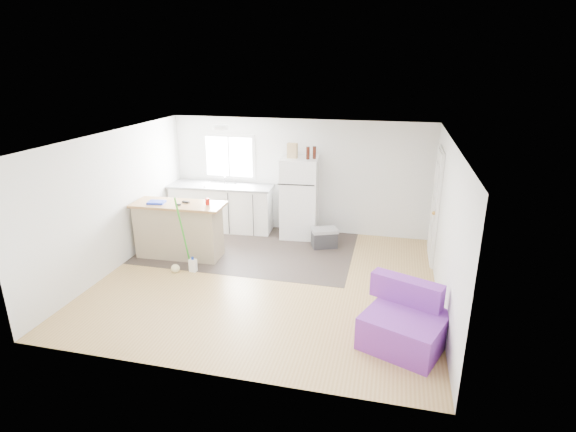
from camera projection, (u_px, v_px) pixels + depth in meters
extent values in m
cube|color=#AC8248|center=(268.00, 280.00, 7.59)|extent=(5.50, 5.00, 0.01)
cube|color=white|center=(265.00, 138.00, 6.81)|extent=(5.50, 5.00, 0.01)
cube|color=white|center=(299.00, 176.00, 9.50)|extent=(5.50, 0.01, 2.40)
cube|color=white|center=(203.00, 283.00, 4.90)|extent=(5.50, 0.01, 2.40)
cube|color=white|center=(115.00, 201.00, 7.81)|extent=(0.01, 5.00, 2.40)
cube|color=white|center=(446.00, 226.00, 6.60)|extent=(0.01, 5.00, 2.40)
cube|color=#312925|center=(250.00, 248.00, 8.90)|extent=(4.05, 2.50, 0.00)
cube|color=white|center=(229.00, 157.00, 9.72)|extent=(1.18, 0.04, 0.98)
cube|color=white|center=(229.00, 157.00, 9.70)|extent=(1.05, 0.01, 0.85)
cube|color=white|center=(229.00, 157.00, 9.70)|extent=(0.03, 0.02, 0.85)
cube|color=white|center=(435.00, 207.00, 8.09)|extent=(0.05, 0.82, 2.03)
cube|color=white|center=(436.00, 207.00, 8.09)|extent=(0.03, 0.92, 2.10)
sphere|color=gold|center=(434.00, 213.00, 7.81)|extent=(0.07, 0.07, 0.07)
cylinder|color=white|center=(221.00, 127.00, 8.19)|extent=(0.30, 0.30, 0.07)
cube|color=white|center=(222.00, 208.00, 9.78)|extent=(2.20, 0.79, 0.95)
cube|color=gray|center=(221.00, 186.00, 9.62)|extent=(2.27, 0.84, 0.04)
cube|color=silver|center=(221.00, 186.00, 9.59)|extent=(0.62, 0.49, 0.07)
cube|color=tan|center=(179.00, 231.00, 8.38)|extent=(1.57, 0.60, 1.00)
cube|color=#B8814F|center=(178.00, 204.00, 8.21)|extent=(1.72, 0.71, 0.05)
cube|color=white|center=(299.00, 198.00, 9.27)|extent=(0.79, 0.74, 1.67)
cube|color=black|center=(296.00, 185.00, 8.83)|extent=(0.74, 0.06, 0.02)
cube|color=silver|center=(281.00, 173.00, 8.82)|extent=(0.03, 0.02, 0.30)
cube|color=silver|center=(282.00, 209.00, 9.05)|extent=(0.03, 0.02, 0.58)
cube|color=#2C2C2E|center=(324.00, 239.00, 8.91)|extent=(0.56, 0.48, 0.32)
cube|color=gray|center=(325.00, 230.00, 8.85)|extent=(0.59, 0.51, 0.06)
cube|color=purple|center=(404.00, 330.00, 5.78)|extent=(1.23, 1.20, 0.45)
cube|color=purple|center=(406.00, 290.00, 5.96)|extent=(0.97, 0.57, 0.34)
cube|color=white|center=(193.00, 265.00, 7.86)|extent=(0.13, 0.10, 0.23)
cylinder|color=#1736A4|center=(192.00, 258.00, 7.82)|extent=(0.05, 0.05, 0.04)
cylinder|color=green|center=(183.00, 232.00, 7.74)|extent=(0.05, 0.36, 1.34)
sphere|color=beige|center=(175.00, 269.00, 7.86)|extent=(0.15, 0.15, 0.15)
cylinder|color=red|center=(207.00, 202.00, 8.10)|extent=(0.10, 0.10, 0.12)
cube|color=#152DC8|center=(157.00, 202.00, 8.20)|extent=(0.33, 0.26, 0.04)
cube|color=black|center=(186.00, 202.00, 8.23)|extent=(0.15, 0.08, 0.03)
cube|color=black|center=(178.00, 205.00, 8.08)|extent=(0.11, 0.07, 0.03)
cube|color=tan|center=(292.00, 151.00, 8.94)|extent=(0.21, 0.12, 0.30)
cylinder|color=#351109|center=(308.00, 153.00, 8.83)|extent=(0.08, 0.08, 0.25)
cylinder|color=#351109|center=(314.00, 153.00, 8.87)|extent=(0.07, 0.07, 0.25)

